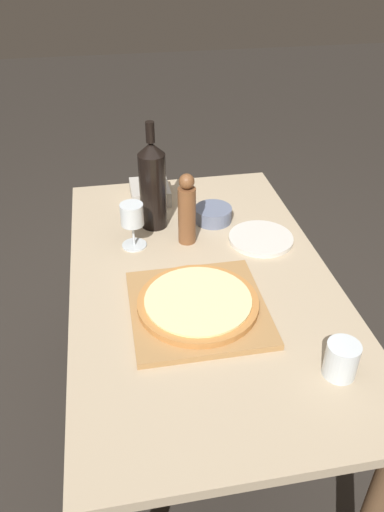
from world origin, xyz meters
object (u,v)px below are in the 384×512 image
object	(u,v)px
small_bowl	(213,214)
wine_bottle	(153,185)
pizza	(198,302)
pepper_mill	(187,211)
wine_glass	(132,217)

from	to	relation	value
small_bowl	wine_bottle	bearing A→B (deg)	177.68
pizza	pepper_mill	world-z (taller)	pepper_mill
pizza	wine_bottle	xyz separation A→B (m)	(-0.06, 0.46, 0.12)
pizza	wine_bottle	bearing A→B (deg)	97.63
wine_glass	small_bowl	xyz separation A→B (m)	(0.28, 0.11, -0.08)
pepper_mill	wine_glass	xyz separation A→B (m)	(-0.17, 0.00, -0.01)
wine_glass	wine_bottle	bearing A→B (deg)	55.63
wine_bottle	wine_glass	size ratio (longest dim) A/B	2.41
pepper_mill	wine_bottle	bearing A→B (deg)	127.59
wine_bottle	pizza	bearing A→B (deg)	-82.37
pepper_mill	small_bowl	size ratio (longest dim) A/B	1.87
pizza	pepper_mill	xyz separation A→B (m)	(0.03, 0.34, 0.08)
wine_bottle	small_bowl	xyz separation A→B (m)	(0.20, -0.01, -0.13)
pizza	pepper_mill	bearing A→B (deg)	85.02
small_bowl	pepper_mill	bearing A→B (deg)	-134.88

